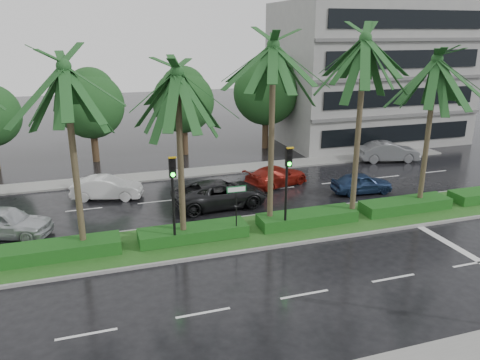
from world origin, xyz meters
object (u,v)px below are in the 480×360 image
object	(u,v)px
car_white	(107,188)
car_darkgrey	(220,194)
car_blue	(362,183)
street_sign	(236,199)
car_red	(276,176)
car_silver	(5,222)
car_grey	(388,152)
signal_median_left	(173,189)

from	to	relation	value
car_white	car_darkgrey	size ratio (longest dim) A/B	0.75
car_blue	street_sign	bearing A→B (deg)	118.92
car_darkgrey	car_blue	world-z (taller)	car_darkgrey
car_red	car_darkgrey	bearing A→B (deg)	99.83
car_silver	car_red	bearing A→B (deg)	-56.84
car_red	car_grey	bearing A→B (deg)	-93.77
signal_median_left	car_blue	distance (m)	13.45
car_red	car_grey	world-z (taller)	car_grey
car_darkgrey	car_grey	distance (m)	15.92
signal_median_left	car_white	size ratio (longest dim) A/B	1.06
car_grey	car_darkgrey	bearing A→B (deg)	122.67
car_white	street_sign	bearing A→B (deg)	-129.76
car_silver	car_white	world-z (taller)	car_silver
street_sign	car_grey	distance (m)	18.50
car_silver	street_sign	bearing A→B (deg)	-88.74
street_sign	car_white	bearing A→B (deg)	124.99
car_silver	car_red	xyz separation A→B (m)	(15.63, 3.24, -0.11)
car_white	car_red	distance (m)	10.64
signal_median_left	street_sign	bearing A→B (deg)	3.47
car_silver	car_white	distance (m)	6.48
street_sign	car_silver	bearing A→B (deg)	159.80
signal_median_left	car_white	world-z (taller)	signal_median_left
signal_median_left	car_red	distance (m)	11.10
car_silver	car_darkgrey	size ratio (longest dim) A/B	0.82
car_darkgrey	car_blue	distance (m)	9.01
car_silver	car_grey	distance (m)	26.82
signal_median_left	car_red	world-z (taller)	signal_median_left
car_grey	car_white	bearing A→B (deg)	108.42
car_red	car_white	bearing A→B (deg)	66.24
signal_median_left	street_sign	world-z (taller)	signal_median_left
car_silver	car_blue	size ratio (longest dim) A/B	1.19
car_white	car_darkgrey	xyz separation A→B (m)	(6.11, -3.35, 0.08)
signal_median_left	street_sign	distance (m)	3.13
car_blue	car_grey	xyz separation A→B (m)	(5.99, 5.83, 0.12)
car_blue	car_darkgrey	bearing A→B (deg)	92.13
car_silver	car_blue	bearing A→B (deg)	-67.75
signal_median_left	car_darkgrey	distance (m)	6.38
car_darkgrey	car_blue	size ratio (longest dim) A/B	1.46
car_darkgrey	street_sign	bearing A→B (deg)	170.74
car_darkgrey	car_grey	xyz separation A→B (m)	(14.99, 5.36, -0.00)
car_silver	car_blue	distance (m)	20.13
car_silver	car_grey	xyz separation A→B (m)	(26.11, 6.11, -0.00)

